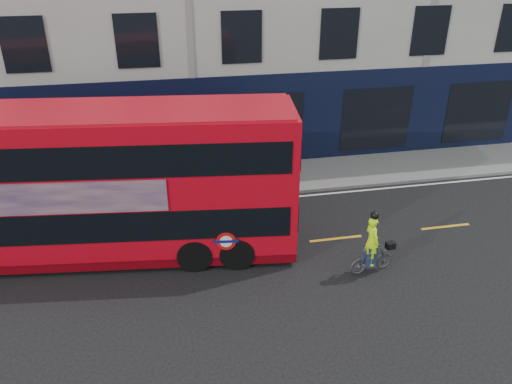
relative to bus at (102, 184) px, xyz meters
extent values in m
plane|color=black|center=(3.26, -2.19, -2.40)|extent=(120.00, 120.00, 0.00)
cube|color=slate|center=(3.26, 4.31, -2.34)|extent=(60.00, 3.00, 0.12)
cube|color=slate|center=(3.26, 2.81, -2.34)|extent=(60.00, 0.12, 0.13)
cube|color=black|center=(3.26, 5.79, -0.40)|extent=(50.00, 0.08, 4.00)
cube|color=silver|center=(3.26, 2.51, -2.40)|extent=(58.00, 0.10, 0.01)
cube|color=#BE0715|center=(-0.04, 0.01, 0.15)|extent=(11.79, 4.02, 4.15)
cube|color=#5F030A|center=(-0.04, 0.01, -2.09)|extent=(11.79, 3.97, 0.32)
cube|color=black|center=(-0.04, 0.01, -0.77)|extent=(11.34, 4.01, 0.95)
cube|color=black|center=(-0.04, 0.01, 1.22)|extent=(11.34, 4.01, 0.95)
cube|color=#9D0B16|center=(-0.04, 0.01, 2.24)|extent=(11.55, 3.89, 0.08)
cube|color=black|center=(5.71, -0.70, -0.77)|extent=(0.33, 2.35, 0.95)
cube|color=black|center=(5.71, -0.70, 1.22)|extent=(0.33, 2.35, 0.95)
cube|color=tan|center=(-1.25, -1.20, 0.22)|extent=(6.26, 0.81, 0.95)
cylinder|color=red|center=(3.44, -1.78, -1.35)|extent=(0.59, 0.09, 0.59)
cylinder|color=white|center=(3.44, -1.78, -1.35)|extent=(0.38, 0.07, 0.38)
cube|color=#0C1459|center=(3.44, -1.79, -1.35)|extent=(0.73, 0.11, 0.09)
cylinder|color=black|center=(3.92, -0.48, -1.88)|extent=(1.37, 2.79, 1.05)
cylinder|color=black|center=(2.67, -0.33, -1.88)|extent=(1.37, 2.79, 1.05)
imported|color=#4A4C4F|center=(7.68, -2.63, -1.98)|extent=(1.46, 0.62, 0.85)
imported|color=#A9DF0C|center=(7.58, -2.64, -1.31)|extent=(0.45, 0.61, 1.54)
cube|color=black|center=(8.26, -2.54, -1.62)|extent=(0.29, 0.24, 0.20)
cube|color=#1A2646|center=(7.58, -2.64, -1.80)|extent=(0.33, 0.39, 0.65)
sphere|color=black|center=(7.58, -2.64, -0.46)|extent=(0.24, 0.24, 0.24)
camera|label=1|loc=(1.90, -14.01, 6.50)|focal=35.00mm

